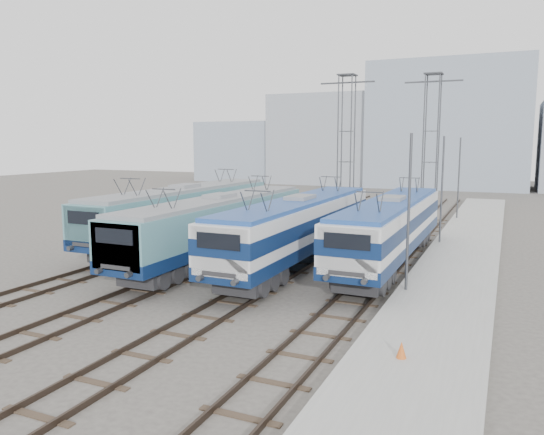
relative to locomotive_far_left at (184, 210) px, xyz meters
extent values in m
plane|color=#514C47|center=(6.75, -8.07, -2.26)|extent=(160.00, 160.00, 0.00)
cube|color=#9E9E99|center=(16.95, -0.07, -2.11)|extent=(4.00, 70.00, 0.30)
cube|color=#0C1E46|center=(0.00, 0.22, -0.87)|extent=(2.88, 18.18, 0.61)
cube|color=teal|center=(0.00, 0.22, 0.34)|extent=(2.83, 18.18, 1.82)
cube|color=teal|center=(0.00, -8.52, 0.16)|extent=(2.60, 0.71, 2.06)
cube|color=slate|center=(0.00, 0.22, 1.35)|extent=(2.60, 17.46, 0.20)
cube|color=#262628|center=(0.00, -5.84, -1.63)|extent=(2.12, 3.64, 0.68)
cube|color=#262628|center=(0.00, 6.28, -1.63)|extent=(2.12, 3.64, 0.68)
cube|color=#0C1E46|center=(4.50, -3.14, -0.92)|extent=(2.77, 17.48, 0.58)
cube|color=teal|center=(4.50, -3.14, 0.25)|extent=(2.72, 17.48, 1.75)
cube|color=teal|center=(4.50, -11.54, 0.07)|extent=(2.50, 0.68, 1.98)
cube|color=slate|center=(4.50, -3.14, 1.22)|extent=(2.50, 16.78, 0.19)
cube|color=#262628|center=(4.50, -8.97, -1.65)|extent=(2.04, 3.50, 0.66)
cube|color=#262628|center=(4.50, 2.68, -1.65)|extent=(2.04, 3.50, 0.66)
cube|color=#0C1E46|center=(9.00, -2.39, -0.91)|extent=(2.79, 17.59, 0.59)
cube|color=silver|center=(9.00, -2.39, 0.26)|extent=(2.74, 17.59, 1.76)
cube|color=#0C1E46|center=(9.00, -2.39, 0.21)|extent=(2.78, 17.61, 0.68)
cube|color=silver|center=(9.00, -10.84, 0.08)|extent=(2.52, 0.68, 1.99)
cube|color=navy|center=(9.00, -2.39, 1.24)|extent=(2.52, 16.88, 0.20)
cube|color=#262628|center=(9.00, -8.25, -1.64)|extent=(2.05, 3.52, 0.66)
cube|color=#262628|center=(9.00, 3.47, -1.64)|extent=(2.05, 3.52, 0.66)
cube|color=#0C1E46|center=(13.50, -0.29, -0.93)|extent=(2.74, 17.31, 0.58)
cube|color=silver|center=(13.50, -0.29, 0.22)|extent=(2.69, 17.31, 1.73)
cube|color=#0C1E46|center=(13.50, -0.29, 0.18)|extent=(2.73, 17.33, 0.67)
cube|color=silver|center=(13.50, -8.61, 0.05)|extent=(2.48, 0.67, 1.96)
cube|color=navy|center=(13.50, -0.29, 1.19)|extent=(2.48, 16.62, 0.19)
cube|color=#262628|center=(13.50, -6.07, -1.65)|extent=(2.02, 3.46, 0.65)
cube|color=#262628|center=(13.50, 5.48, -1.65)|extent=(2.02, 3.46, 0.65)
cylinder|color=#3F4247|center=(6.20, 13.38, 3.74)|extent=(0.10, 0.10, 12.00)
cylinder|color=#3F4247|center=(7.30, 13.38, 3.74)|extent=(0.10, 0.10, 12.00)
cylinder|color=#3F4247|center=(6.20, 14.48, 3.74)|extent=(0.10, 0.10, 12.00)
cylinder|color=#3F4247|center=(7.30, 14.48, 3.74)|extent=(0.10, 0.10, 12.00)
cube|color=#3F4247|center=(6.75, 13.93, 9.14)|extent=(4.50, 0.12, 0.12)
cylinder|color=#3F4247|center=(12.70, 15.38, 3.74)|extent=(0.10, 0.10, 12.00)
cylinder|color=#3F4247|center=(13.80, 15.38, 3.74)|extent=(0.10, 0.10, 12.00)
cylinder|color=#3F4247|center=(12.70, 16.48, 3.74)|extent=(0.10, 0.10, 12.00)
cylinder|color=#3F4247|center=(13.80, 16.48, 3.74)|extent=(0.10, 0.10, 12.00)
cube|color=#3F4247|center=(13.25, 15.93, 9.14)|extent=(4.50, 0.12, 0.12)
cylinder|color=#3F4247|center=(15.35, -6.07, 1.24)|extent=(0.12, 0.12, 7.00)
cylinder|color=#3F4247|center=(15.35, 5.93, 1.24)|extent=(0.12, 0.12, 7.00)
cylinder|color=#3F4247|center=(15.35, 17.93, 1.24)|extent=(0.12, 0.12, 7.00)
cone|color=#D05B1E|center=(16.54, -13.58, -1.71)|extent=(0.30, 0.30, 0.50)
cube|color=#8C939D|center=(-7.25, 53.93, 4.74)|extent=(18.00, 12.00, 14.00)
cube|color=#8592A2|center=(10.75, 53.93, 6.74)|extent=(22.00, 14.00, 18.00)
cube|color=#8592A2|center=(-23.25, 53.93, 2.74)|extent=(14.00, 10.00, 10.00)
camera|label=1|loc=(19.13, -28.76, 4.37)|focal=35.00mm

